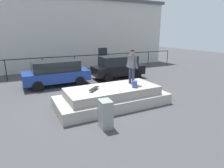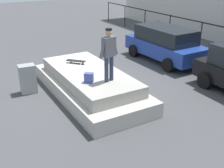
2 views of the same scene
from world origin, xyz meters
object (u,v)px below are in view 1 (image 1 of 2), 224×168
Objects in this scene: car_blue_hatchback_near at (56,72)px; car_black_hatchback_mid at (118,67)px; skateboarder at (132,65)px; skateboard at (94,88)px; backpack at (135,84)px; utility_box at (105,114)px.

car_black_hatchback_mid is (4.84, -0.04, 0.02)m from car_blue_hatchback_near.
skateboarder is 0.40× the size of car_blue_hatchback_near.
skateboarder is 5.85m from car_blue_hatchback_near.
car_blue_hatchback_near reaches higher than skateboard.
skateboarder is 5.34m from car_black_hatchback_mid.
skateboard is 5.22m from car_blue_hatchback_near.
car_blue_hatchback_near is 4.84m from car_black_hatchback_mid.
skateboarder is at bearing -110.93° from car_black_hatchback_mid.
skateboard is 2.17× the size of backpack.
car_blue_hatchback_near is (-0.73, 5.17, -0.13)m from skateboard.
skateboard is (-2.23, -0.23, -0.92)m from skateboarder.
car_blue_hatchback_near is at bearing -112.07° from backpack.
backpack is 2.79m from utility_box.
car_blue_hatchback_near reaches higher than utility_box.
car_blue_hatchback_near is (-2.74, 5.57, -0.20)m from backpack.
utility_box is at bearing -122.12° from car_black_hatchback_mid.
car_black_hatchback_mid is (4.11, 5.13, -0.11)m from skateboard.
car_black_hatchback_mid is (2.09, 5.53, -0.17)m from backpack.
car_blue_hatchback_near is 7.07m from utility_box.
backpack is 0.30× the size of utility_box.
car_blue_hatchback_near is at bearing 98.04° from utility_box.
backpack is at bearing -110.74° from car_black_hatchback_mid.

